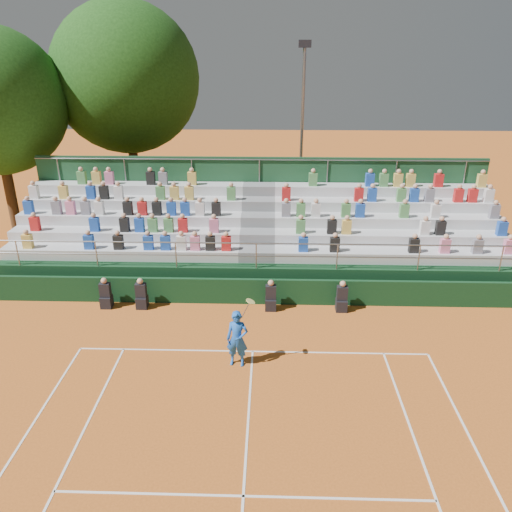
{
  "coord_description": "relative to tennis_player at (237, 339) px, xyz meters",
  "views": [
    {
      "loc": [
        0.51,
        -13.31,
        8.9
      ],
      "look_at": [
        0.0,
        3.5,
        1.8
      ],
      "focal_mm": 35.0,
      "sensor_mm": 36.0,
      "label": 1
    }
  ],
  "objects": [
    {
      "name": "ground",
      "position": [
        0.43,
        0.68,
        -0.9
      ],
      "size": [
        90.0,
        90.0,
        0.0
      ],
      "primitive_type": "plane",
      "color": "#C86421",
      "rests_on": "ground"
    },
    {
      "name": "courtside_wall",
      "position": [
        0.43,
        3.88,
        -0.4
      ],
      "size": [
        20.0,
        0.15,
        1.0
      ],
      "primitive_type": "cube",
      "color": "black",
      "rests_on": "ground"
    },
    {
      "name": "tennis_player",
      "position": [
        0.0,
        0.0,
        0.0
      ],
      "size": [
        0.88,
        0.5,
        2.22
      ],
      "color": "blue",
      "rests_on": "ground"
    },
    {
      "name": "floodlight_mast",
      "position": [
        2.48,
        13.03,
        4.38
      ],
      "size": [
        0.6,
        0.25,
        9.17
      ],
      "color": "gray",
      "rests_on": "ground"
    },
    {
      "name": "line_officials",
      "position": [
        -1.06,
        3.43,
        -0.42
      ],
      "size": [
        9.0,
        0.4,
        1.19
      ],
      "color": "black",
      "rests_on": "ground"
    },
    {
      "name": "tree_east",
      "position": [
        -6.68,
        14.7,
        6.43
      ],
      "size": [
        7.68,
        7.68,
        11.18
      ],
      "color": "#362313",
      "rests_on": "ground"
    },
    {
      "name": "grandstand",
      "position": [
        0.42,
        7.12,
        0.19
      ],
      "size": [
        20.0,
        5.2,
        4.4
      ],
      "color": "black",
      "rests_on": "ground"
    }
  ]
}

